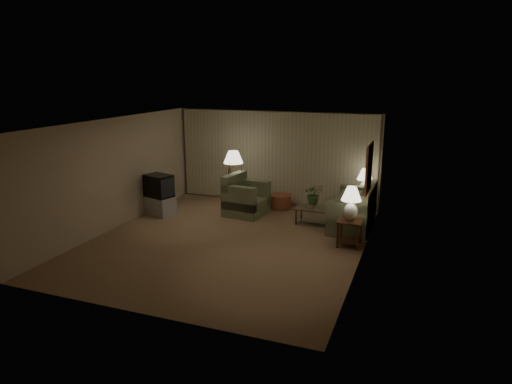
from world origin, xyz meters
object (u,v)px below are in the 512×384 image
Objects in this scene: side_table_near at (350,228)px; floor_lamp at (234,179)px; side_table_far at (363,202)px; table_lamp_far at (365,180)px; sofa at (352,210)px; ottoman at (280,201)px; armchair at (246,199)px; coffee_table at (319,213)px; tv_cabinet at (160,205)px; table_lamp_near at (351,201)px; crt_tv at (159,186)px; vase at (313,205)px.

floor_lamp reaches higher than side_table_near.
side_table_far is 0.84× the size of table_lamp_far.
sofa reaches higher than ottoman.
sofa is at bearing -22.48° from ottoman.
armchair is 0.76m from floor_lamp.
coffee_table is 4.29m from tv_cabinet.
side_table_far is 1.01× the size of ottoman.
crt_tv is at bearing 174.05° from table_lamp_near.
armchair is 2.16× the size of side_table_far.
table_lamp_near is (0.15, -1.35, 0.63)m from sofa.
armchair is at bearing 37.63° from crt_tv.
sofa is 2.85m from armchair.
table_lamp_near is at bearing 6.93° from sofa.
vase reaches higher than ottoman.
coffee_table is at bearing -82.48° from sofa.
floor_lamp reaches higher than table_lamp_near.
tv_cabinet is at bearing -149.52° from ottoman.
ottoman is (-2.16, 0.89, -0.22)m from sofa.
table_lamp_near is 0.92× the size of crt_tv.
ottoman is (-1.34, 0.99, -0.08)m from coffee_table.
table_lamp_near is 1.06× the size of table_lamp_far.
crt_tv is at bearing -161.82° from table_lamp_far.
side_table_far is 0.36× the size of floor_lamp.
armchair is 1.88m from vase.
ottoman is at bearing 47.86° from tv_cabinet.
table_lamp_far is 1.59m from vase.
ottoman is (2.89, 1.70, -0.60)m from crt_tv.
armchair is 3.13m from side_table_far.
side_table_near reaches higher than vase.
side_table_near is 0.79× the size of table_lamp_near.
crt_tv reaches higher than armchair.
side_table_far is at bearing 90.00° from side_table_near.
side_table_near is 2.33m from table_lamp_far.
floor_lamp is 10.19× the size of vase.
tv_cabinet is (-4.23, -0.71, -0.03)m from coffee_table.
table_lamp_near is 1.76m from coffee_table.
side_table_near is at bearing -90.00° from side_table_far.
table_lamp_far is 5.53m from tv_cabinet.
floor_lamp reaches higher than tv_cabinet.
sofa is 2.32× the size of crt_tv.
floor_lamp is at bearing 51.92° from tv_cabinet.
table_lamp_near is 0.63× the size of coffee_table.
side_table_far is 0.65× the size of tv_cabinet.
coffee_table is 1.30× the size of tv_cabinet.
armchair is at bearing -127.74° from ottoman.
side_table_far is 0.50× the size of coffee_table.
vase reaches higher than coffee_table.
crt_tv is (0.00, 0.00, 0.55)m from tv_cabinet.
tv_cabinet is at bearing 0.00° from crt_tv.
vase is at bearing 131.93° from table_lamp_near.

